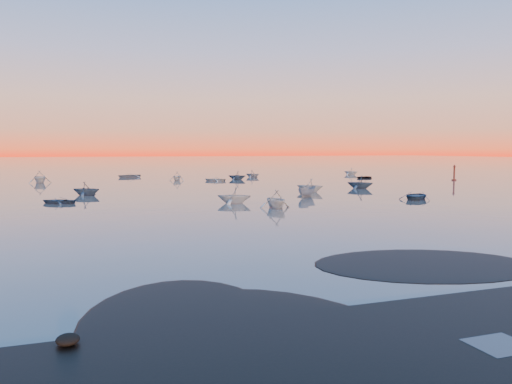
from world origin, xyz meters
name	(u,v)px	position (x,y,z in m)	size (l,w,h in m)	color
ground	(149,173)	(0.00, 100.00, 0.00)	(600.00, 600.00, 0.00)	#686057
mud_lobes	(473,275)	(0.00, -1.00, 0.01)	(140.00, 6.00, 0.07)	black
moored_fleet	(194,187)	(0.00, 53.00, 0.00)	(124.00, 58.00, 1.20)	silver
boat_near_center	(307,197)	(8.79, 33.73, 0.00)	(3.58, 1.51, 1.24)	gray
boat_near_right	(276,208)	(1.44, 24.88, 0.00)	(3.62, 1.63, 1.27)	silver
channel_marker	(454,174)	(46.53, 53.05, 1.14)	(0.81, 0.81, 2.88)	#4E1710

